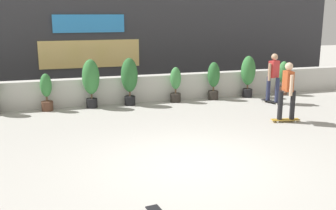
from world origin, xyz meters
name	(u,v)px	position (x,y,z in m)	size (l,w,h in m)	color
ground_plane	(189,163)	(0.00, 0.00, 0.00)	(48.00, 48.00, 0.00)	#B2AFA8
planter_wall	(130,89)	(0.00, 6.00, 0.45)	(18.00, 0.40, 0.90)	beige
building_backdrop	(109,7)	(0.00, 10.00, 3.25)	(20.00, 2.08, 6.50)	#38383D
potted_plant_2	(46,91)	(-2.76, 5.55, 0.62)	(0.36, 0.36, 1.18)	brown
potted_plant_3	(91,80)	(-1.36, 5.55, 0.93)	(0.55, 0.55, 1.58)	black
potted_plant_4	(129,78)	(-0.09, 5.55, 0.93)	(0.55, 0.55, 1.58)	black
potted_plant_5	(176,83)	(1.52, 5.55, 0.65)	(0.37, 0.37, 1.21)	#2D2823
potted_plant_6	(214,79)	(2.93, 5.55, 0.75)	(0.43, 0.43, 1.33)	#2D2823
potted_plant_7	(248,73)	(4.29, 5.55, 0.88)	(0.52, 0.52, 1.51)	black
potted_plant_8	(283,76)	(5.76, 5.55, 0.69)	(0.40, 0.40, 1.26)	brown
skater_by_wall_right	(287,89)	(3.71, 2.18, 0.94)	(0.82, 0.55, 1.70)	#BF8C26
skater_mid_plaza	(273,76)	(4.61, 4.38, 0.94)	(0.52, 0.82, 1.70)	black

